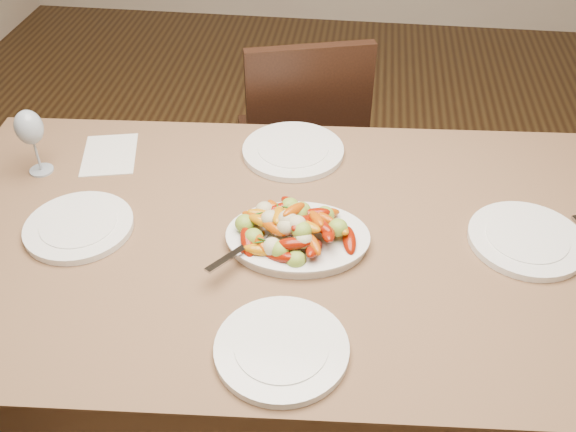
# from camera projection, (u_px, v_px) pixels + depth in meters

# --- Properties ---
(floor) EXTENTS (6.00, 6.00, 0.00)m
(floor) POSITION_uv_depth(u_px,v_px,m) (366.00, 371.00, 2.20)
(floor) COLOR #372310
(floor) RESTS_ON ground
(dining_table) EXTENTS (1.91, 1.17, 0.76)m
(dining_table) POSITION_uv_depth(u_px,v_px,m) (288.00, 335.00, 1.84)
(dining_table) COLOR brown
(dining_table) RESTS_ON ground
(chair_far) EXTENTS (0.52, 0.52, 0.95)m
(chair_far) POSITION_uv_depth(u_px,v_px,m) (298.00, 142.00, 2.44)
(chair_far) COLOR black
(chair_far) RESTS_ON ground
(serving_platter) EXTENTS (0.36, 0.27, 0.02)m
(serving_platter) POSITION_uv_depth(u_px,v_px,m) (298.00, 240.00, 1.56)
(serving_platter) COLOR white
(serving_platter) RESTS_ON dining_table
(roasted_vegetables) EXTENTS (0.29, 0.21, 0.09)m
(roasted_vegetables) POSITION_uv_depth(u_px,v_px,m) (298.00, 222.00, 1.53)
(roasted_vegetables) COLOR #741002
(roasted_vegetables) RESTS_ON serving_platter
(serving_spoon) EXTENTS (0.27, 0.20, 0.03)m
(serving_spoon) POSITION_uv_depth(u_px,v_px,m) (270.00, 238.00, 1.51)
(serving_spoon) COLOR #9EA0A8
(serving_spoon) RESTS_ON serving_platter
(plate_left) EXTENTS (0.27, 0.27, 0.02)m
(plate_left) POSITION_uv_depth(u_px,v_px,m) (79.00, 227.00, 1.61)
(plate_left) COLOR white
(plate_left) RESTS_ON dining_table
(plate_right) EXTENTS (0.28, 0.28, 0.02)m
(plate_right) POSITION_uv_depth(u_px,v_px,m) (526.00, 240.00, 1.57)
(plate_right) COLOR white
(plate_right) RESTS_ON dining_table
(plate_far) EXTENTS (0.30, 0.30, 0.02)m
(plate_far) POSITION_uv_depth(u_px,v_px,m) (293.00, 151.00, 1.87)
(plate_far) COLOR white
(plate_far) RESTS_ON dining_table
(plate_near) EXTENTS (0.28, 0.28, 0.02)m
(plate_near) POSITION_uv_depth(u_px,v_px,m) (282.00, 349.00, 1.31)
(plate_near) COLOR white
(plate_near) RESTS_ON dining_table
(wine_glass) EXTENTS (0.08, 0.08, 0.20)m
(wine_glass) POSITION_uv_depth(u_px,v_px,m) (33.00, 140.00, 1.74)
(wine_glass) COLOR #8C99A5
(wine_glass) RESTS_ON dining_table
(menu_card) EXTENTS (0.20, 0.24, 0.00)m
(menu_card) POSITION_uv_depth(u_px,v_px,m) (110.00, 154.00, 1.87)
(menu_card) COLOR silver
(menu_card) RESTS_ON dining_table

